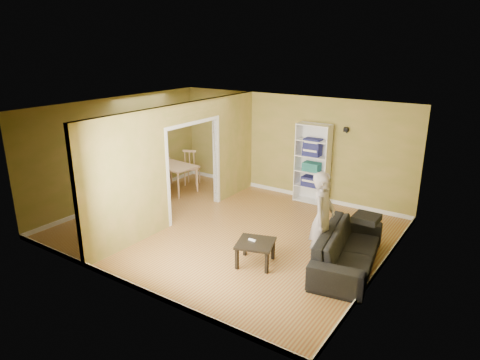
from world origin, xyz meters
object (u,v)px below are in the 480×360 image
person (323,211)px  chair_left (155,171)px  bookshelf (313,163)px  chair_far (192,167)px  sofa (349,243)px  coffee_table (255,246)px  chair_near (161,178)px  dining_table (174,168)px

person → chair_left: 5.81m
bookshelf → chair_far: (-3.36, -0.66, -0.47)m
sofa → coffee_table: 1.65m
chair_left → bookshelf: bearing=89.3°
chair_near → chair_far: chair_near is taller
chair_far → bookshelf: bearing=168.7°
dining_table → sofa: bearing=-14.0°
person → chair_left: person is taller
sofa → dining_table: bearing=66.2°
chair_left → chair_near: size_ratio=0.82×
bookshelf → chair_near: bookshelf is taller
dining_table → chair_near: bearing=-79.9°
chair_left → sofa: bearing=58.9°
sofa → person: (-0.46, -0.14, 0.56)m
dining_table → chair_near: size_ratio=1.09×
coffee_table → chair_far: 4.84m
bookshelf → coffee_table: 3.63m
bookshelf → chair_far: bookshelf is taller
sofa → chair_far: (-5.30, 2.01, 0.08)m
chair_left → chair_near: (0.82, -0.63, 0.09)m
chair_far → chair_left: bearing=19.3°
bookshelf → coffee_table: (0.53, -3.53, -0.63)m
dining_table → chair_near: chair_near is taller
chair_left → person: bearing=56.6°
dining_table → chair_left: size_ratio=1.33×
dining_table → bookshelf: bearing=21.4°
person → chair_far: person is taller
chair_left → chair_near: 1.04m
person → coffee_table: person is taller
chair_near → bookshelf: bearing=13.6°
chair_near → person: bearing=-27.2°
chair_near → dining_table: bearing=82.9°
bookshelf → coffee_table: bearing=-81.5°
chair_left → chair_far: size_ratio=0.83×
sofa → bookshelf: size_ratio=1.18×
chair_near → coffee_table: bearing=-39.4°
bookshelf → chair_left: 4.36m
coffee_table → chair_near: 4.14m
person → coffee_table: bearing=120.6°
bookshelf → chair_left: bearing=-162.1°
chair_left → chair_far: bearing=113.0°
dining_table → chair_left: bearing=179.5°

